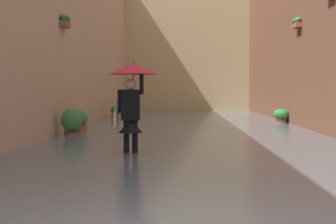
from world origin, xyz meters
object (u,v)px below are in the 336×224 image
(potted_plant_far_left, at_px, (281,117))
(potted_plant_far_right, at_px, (115,113))
(person_wading, at_px, (132,90))
(potted_plant_mid_right, at_px, (71,123))
(potted_plant_near_right, at_px, (81,122))

(potted_plant_far_left, bearing_deg, potted_plant_far_right, -26.09)
(person_wading, relative_size, potted_plant_far_left, 2.87)
(person_wading, bearing_deg, potted_plant_mid_right, -61.62)
(potted_plant_mid_right, bearing_deg, person_wading, 118.38)
(potted_plant_far_left, xyz_separation_m, potted_plant_far_right, (6.99, -3.42, -0.03))
(potted_plant_near_right, relative_size, potted_plant_far_right, 1.18)
(person_wading, xyz_separation_m, potted_plant_far_left, (-4.91, -9.54, -1.07))
(potted_plant_near_right, bearing_deg, potted_plant_far_left, -148.94)
(potted_plant_far_left, relative_size, potted_plant_far_right, 1.01)
(potted_plant_far_left, xyz_separation_m, potted_plant_mid_right, (7.06, 5.57, 0.11))
(potted_plant_far_left, relative_size, potted_plant_mid_right, 0.77)
(person_wading, height_order, potted_plant_mid_right, person_wading)
(potted_plant_far_left, bearing_deg, person_wading, 62.75)
(potted_plant_far_right, bearing_deg, potted_plant_mid_right, 89.54)
(person_wading, relative_size, potted_plant_mid_right, 2.22)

